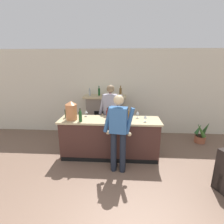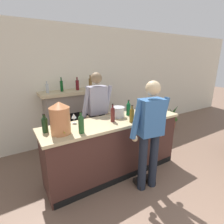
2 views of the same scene
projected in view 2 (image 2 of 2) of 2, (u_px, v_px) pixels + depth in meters
name	position (u px, v px, depth m)	size (l,w,h in m)	color
wall_back_panel	(82.00, 85.00, 4.29)	(12.00, 0.07, 2.75)	silver
bar_counter	(114.00, 147.00, 3.10)	(2.46, 0.68, 1.00)	#432620
fireplace_stone	(72.00, 118.00, 4.08)	(1.33, 0.52, 1.64)	gray
potted_plant_corner	(171.00, 119.00, 5.31)	(0.46, 0.44, 0.69)	#A2573C
person_customer	(150.00, 133.00, 2.58)	(0.65, 0.35, 1.72)	#1C222E
person_bartender	(97.00, 113.00, 3.43)	(0.66, 0.32, 1.76)	#363E39
copper_dispenser	(60.00, 118.00, 2.37)	(0.28, 0.31, 0.46)	#C47748
ice_bucket_steel	(118.00, 112.00, 3.11)	(0.24, 0.24, 0.18)	silver
wine_bottle_cabernet_heavy	(132.00, 115.00, 2.83)	(0.07, 0.07, 0.29)	brown
wine_bottle_port_short	(45.00, 124.00, 2.44)	(0.08, 0.08, 0.27)	#173318
wine_bottle_burgundy_dark	(128.00, 108.00, 3.19)	(0.07, 0.07, 0.29)	#0D5528
wine_bottle_rose_blush	(140.00, 110.00, 3.00)	(0.08, 0.08, 0.35)	brown
wine_bottle_riesling_slim	(113.00, 114.00, 2.87)	(0.07, 0.07, 0.30)	#5A1F1C
wine_bottle_merlot_tall	(81.00, 123.00, 2.41)	(0.08, 0.08, 0.32)	#214E24
wine_glass_by_dispenser	(156.00, 108.00, 3.25)	(0.08, 0.08, 0.17)	silver
wine_glass_front_right	(139.00, 105.00, 3.40)	(0.08, 0.08, 0.17)	silver
wine_glass_mid_counter	(74.00, 116.00, 2.79)	(0.08, 0.08, 0.16)	silver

